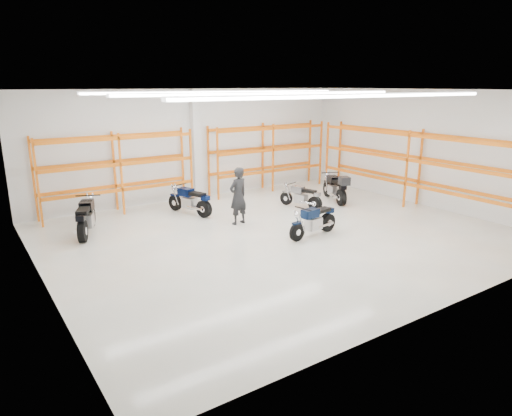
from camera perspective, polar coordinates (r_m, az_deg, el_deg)
ground at (r=14.73m, az=2.98°, el=-3.29°), size 14.00×14.00×0.00m
room_shell at (r=14.06m, az=3.11°, el=9.53°), size 14.02×12.02×4.51m
motorcycle_main at (r=14.59m, az=7.39°, el=-1.65°), size 2.04×0.68×1.00m
motorcycle_back_a at (r=15.49m, az=-20.48°, el=-1.23°), size 1.17×2.22×1.16m
motorcycle_back_b at (r=17.00m, az=-8.13°, el=0.84°), size 0.93×2.08×1.05m
motorcycle_back_c at (r=17.79m, az=5.82°, el=1.36°), size 0.80×1.83×0.93m
motorcycle_back_d at (r=18.87m, az=9.97°, el=2.46°), size 1.17×2.26×1.21m
standing_man at (r=15.55m, az=-2.25°, el=1.52°), size 0.80×0.60×1.98m
structural_column at (r=19.10m, az=-7.53°, el=7.81°), size 0.32×0.32×4.50m
pallet_racking_back_left at (r=17.61m, az=-16.95°, el=5.13°), size 5.67×0.87×3.00m
pallet_racking_back_right at (r=20.61m, az=1.49°, el=7.16°), size 5.67×0.87×3.00m
pallet_racking_side at (r=18.83m, az=19.14°, el=5.65°), size 0.87×9.07×3.00m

